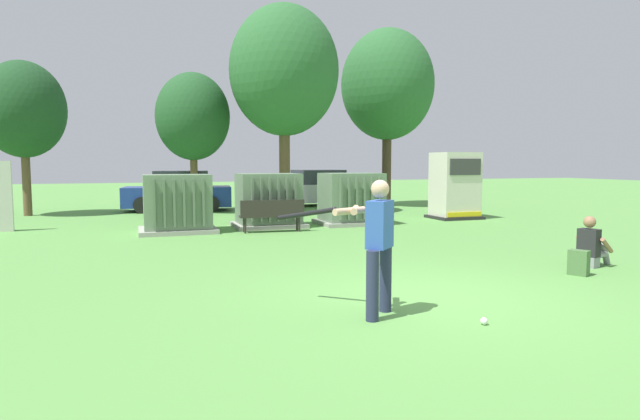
{
  "coord_description": "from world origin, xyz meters",
  "views": [
    {
      "loc": [
        -3.9,
        -6.74,
        1.96
      ],
      "look_at": [
        -0.4,
        3.5,
        1.0
      ],
      "focal_mm": 30.27,
      "sensor_mm": 36.0,
      "label": 1
    }
  ],
  "objects_px": {
    "transformer_mid_east": "(351,199)",
    "sports_ball": "(484,321)",
    "transformer_west": "(177,204)",
    "transformer_mid_west": "(268,201)",
    "batter": "(375,240)",
    "parked_car_leftmost": "(179,192)",
    "parked_car_left_of_center": "(316,189)",
    "generator_enclosure": "(455,186)",
    "seated_spectator": "(591,247)",
    "backpack": "(579,263)",
    "park_bench": "(272,213)"
  },
  "relations": [
    {
      "from": "transformer_mid_east",
      "to": "sports_ball",
      "type": "xyz_separation_m",
      "value": [
        -2.5,
        -10.4,
        -0.74
      ]
    },
    {
      "from": "transformer_west",
      "to": "transformer_mid_west",
      "type": "xyz_separation_m",
      "value": [
        2.71,
        0.4,
        0.0
      ]
    },
    {
      "from": "batter",
      "to": "sports_ball",
      "type": "height_order",
      "value": "batter"
    },
    {
      "from": "transformer_mid_east",
      "to": "parked_car_leftmost",
      "type": "distance_m",
      "value": 8.19
    },
    {
      "from": "sports_ball",
      "to": "parked_car_left_of_center",
      "type": "bearing_deg",
      "value": 77.96
    },
    {
      "from": "generator_enclosure",
      "to": "seated_spectator",
      "type": "height_order",
      "value": "generator_enclosure"
    },
    {
      "from": "transformer_mid_west",
      "to": "parked_car_leftmost",
      "type": "bearing_deg",
      "value": 108.47
    },
    {
      "from": "transformer_mid_west",
      "to": "generator_enclosure",
      "type": "bearing_deg",
      "value": 2.56
    },
    {
      "from": "transformer_west",
      "to": "sports_ball",
      "type": "xyz_separation_m",
      "value": [
        2.86,
        -10.14,
        -0.74
      ]
    },
    {
      "from": "backpack",
      "to": "parked_car_leftmost",
      "type": "relative_size",
      "value": 0.1
    },
    {
      "from": "backpack",
      "to": "generator_enclosure",
      "type": "bearing_deg",
      "value": 69.96
    },
    {
      "from": "backpack",
      "to": "parked_car_leftmost",
      "type": "height_order",
      "value": "parked_car_leftmost"
    },
    {
      "from": "parked_car_leftmost",
      "to": "transformer_mid_west",
      "type": "bearing_deg",
      "value": -71.53
    },
    {
      "from": "sports_ball",
      "to": "parked_car_leftmost",
      "type": "relative_size",
      "value": 0.02
    },
    {
      "from": "backpack",
      "to": "transformer_mid_west",
      "type": "bearing_deg",
      "value": 111.89
    },
    {
      "from": "transformer_mid_west",
      "to": "parked_car_left_of_center",
      "type": "relative_size",
      "value": 0.48
    },
    {
      "from": "transformer_mid_west",
      "to": "transformer_mid_east",
      "type": "bearing_deg",
      "value": -3.19
    },
    {
      "from": "transformer_west",
      "to": "batter",
      "type": "relative_size",
      "value": 1.21
    },
    {
      "from": "generator_enclosure",
      "to": "park_bench",
      "type": "distance_m",
      "value": 7.12
    },
    {
      "from": "transformer_mid_east",
      "to": "seated_spectator",
      "type": "relative_size",
      "value": 2.18
    },
    {
      "from": "batter",
      "to": "parked_car_left_of_center",
      "type": "relative_size",
      "value": 0.4
    },
    {
      "from": "transformer_west",
      "to": "batter",
      "type": "height_order",
      "value": "batter"
    },
    {
      "from": "transformer_mid_east",
      "to": "parked_car_leftmost",
      "type": "xyz_separation_m",
      "value": [
        -4.82,
        6.63,
        -0.04
      ]
    },
    {
      "from": "transformer_west",
      "to": "batter",
      "type": "xyz_separation_m",
      "value": [
        1.78,
        -9.35,
        0.19
      ]
    },
    {
      "from": "generator_enclosure",
      "to": "backpack",
      "type": "bearing_deg",
      "value": -110.04
    },
    {
      "from": "transformer_west",
      "to": "transformer_mid_west",
      "type": "bearing_deg",
      "value": 8.49
    },
    {
      "from": "batter",
      "to": "backpack",
      "type": "relative_size",
      "value": 3.95
    },
    {
      "from": "transformer_west",
      "to": "parked_car_leftmost",
      "type": "bearing_deg",
      "value": 85.46
    },
    {
      "from": "parked_car_leftmost",
      "to": "parked_car_left_of_center",
      "type": "relative_size",
      "value": 1.0
    },
    {
      "from": "transformer_mid_east",
      "to": "park_bench",
      "type": "distance_m",
      "value": 3.07
    },
    {
      "from": "batter",
      "to": "parked_car_leftmost",
      "type": "bearing_deg",
      "value": 94.34
    },
    {
      "from": "transformer_mid_west",
      "to": "seated_spectator",
      "type": "relative_size",
      "value": 2.18
    },
    {
      "from": "generator_enclosure",
      "to": "seated_spectator",
      "type": "xyz_separation_m",
      "value": [
        -2.43,
        -8.38,
        -0.76
      ]
    },
    {
      "from": "park_bench",
      "to": "seated_spectator",
      "type": "height_order",
      "value": "seated_spectator"
    },
    {
      "from": "generator_enclosure",
      "to": "parked_car_leftmost",
      "type": "xyz_separation_m",
      "value": [
        -8.89,
        6.18,
        -0.38
      ]
    },
    {
      "from": "batter",
      "to": "parked_car_left_of_center",
      "type": "bearing_deg",
      "value": 73.99
    },
    {
      "from": "transformer_mid_east",
      "to": "parked_car_left_of_center",
      "type": "bearing_deg",
      "value": 80.09
    },
    {
      "from": "batter",
      "to": "sports_ball",
      "type": "distance_m",
      "value": 1.63
    },
    {
      "from": "generator_enclosure",
      "to": "batter",
      "type": "height_order",
      "value": "generator_enclosure"
    },
    {
      "from": "generator_enclosure",
      "to": "parked_car_left_of_center",
      "type": "height_order",
      "value": "generator_enclosure"
    },
    {
      "from": "transformer_mid_west",
      "to": "parked_car_left_of_center",
      "type": "bearing_deg",
      "value": 61.46
    },
    {
      "from": "park_bench",
      "to": "parked_car_leftmost",
      "type": "relative_size",
      "value": 0.42
    },
    {
      "from": "sports_ball",
      "to": "generator_enclosure",
      "type": "bearing_deg",
      "value": 58.77
    },
    {
      "from": "seated_spectator",
      "to": "parked_car_left_of_center",
      "type": "xyz_separation_m",
      "value": [
        -0.35,
        15.33,
        0.38
      ]
    },
    {
      "from": "sports_ball",
      "to": "backpack",
      "type": "distance_m",
      "value": 3.84
    },
    {
      "from": "transformer_mid_east",
      "to": "seated_spectator",
      "type": "distance_m",
      "value": 8.11
    },
    {
      "from": "transformer_west",
      "to": "park_bench",
      "type": "distance_m",
      "value": 2.67
    },
    {
      "from": "transformer_west",
      "to": "parked_car_leftmost",
      "type": "relative_size",
      "value": 0.48
    },
    {
      "from": "generator_enclosure",
      "to": "parked_car_leftmost",
      "type": "bearing_deg",
      "value": 145.21
    },
    {
      "from": "transformer_west",
      "to": "parked_car_left_of_center",
      "type": "xyz_separation_m",
      "value": [
        6.66,
        7.66,
        -0.04
      ]
    }
  ]
}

